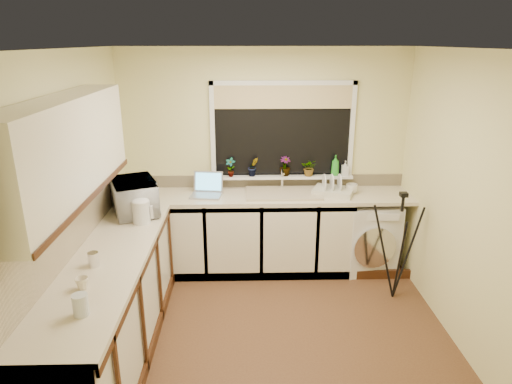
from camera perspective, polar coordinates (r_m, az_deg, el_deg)
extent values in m
plane|color=brown|center=(4.28, 1.86, -17.19)|extent=(3.20, 3.20, 0.00)
plane|color=white|center=(3.47, 2.30, 17.73)|extent=(3.20, 3.20, 0.00)
plane|color=beige|center=(5.13, 1.05, 4.21)|extent=(3.20, 0.00, 3.20)
plane|color=beige|center=(2.35, 4.31, -14.37)|extent=(3.20, 0.00, 3.20)
plane|color=beige|center=(3.94, -21.87, -1.71)|extent=(0.00, 3.00, 3.00)
plane|color=beige|center=(4.12, 24.89, -1.26)|extent=(0.00, 3.00, 3.00)
cube|color=silver|center=(5.10, -2.52, -5.35)|extent=(2.55, 0.60, 0.86)
cube|color=silver|center=(3.93, -17.70, -14.19)|extent=(0.54, 2.40, 0.86)
cube|color=beige|center=(4.94, 1.18, -0.54)|extent=(3.20, 0.60, 0.04)
cube|color=beige|center=(3.72, -18.38, -8.32)|extent=(0.60, 2.40, 0.04)
cube|color=silver|center=(3.32, -23.02, 4.91)|extent=(0.28, 1.90, 0.70)
cube|color=beige|center=(3.71, -23.04, -4.76)|extent=(0.02, 2.40, 0.45)
cube|color=beige|center=(5.19, 1.04, 1.44)|extent=(3.20, 0.02, 0.14)
cube|color=black|center=(5.06, 3.37, 7.74)|extent=(1.50, 0.02, 1.00)
cube|color=tan|center=(4.97, 3.47, 11.93)|extent=(1.50, 0.02, 0.25)
cube|color=white|center=(5.13, 3.31, 1.96)|extent=(1.60, 0.14, 0.03)
cube|color=tan|center=(4.94, 3.50, -0.16)|extent=(0.82, 0.46, 0.03)
cylinder|color=silver|center=(5.08, 3.35, 1.64)|extent=(0.03, 0.03, 0.24)
cube|color=silver|center=(5.30, 14.01, -5.31)|extent=(0.63, 0.61, 0.80)
cube|color=#98979E|center=(4.90, -6.37, -0.46)|extent=(0.35, 0.28, 0.02)
cube|color=#5DC8FF|center=(5.00, -6.07, 1.36)|extent=(0.33, 0.11, 0.22)
cylinder|color=silver|center=(4.27, -14.35, -2.49)|extent=(0.16, 0.16, 0.21)
cube|color=beige|center=(5.01, 9.77, 0.08)|extent=(0.51, 0.45, 0.06)
cylinder|color=silver|center=(3.03, -21.37, -13.19)|extent=(0.10, 0.10, 0.14)
cylinder|color=silver|center=(3.60, -19.92, -8.03)|extent=(0.08, 0.08, 0.11)
imported|color=white|center=(4.54, -15.12, -0.57)|extent=(0.59, 0.69, 0.32)
imported|color=#999999|center=(5.04, -3.26, 3.14)|extent=(0.13, 0.11, 0.22)
imported|color=#999999|center=(5.06, -0.37, 3.22)|extent=(0.15, 0.13, 0.22)
imported|color=#999999|center=(5.09, 3.70, 3.29)|extent=(0.15, 0.15, 0.22)
imported|color=#999999|center=(5.10, 6.80, 3.10)|extent=(0.21, 0.20, 0.20)
imported|color=green|center=(5.17, 10.02, 3.36)|extent=(0.11, 0.11, 0.23)
imported|color=#999999|center=(5.20, 11.25, 3.00)|extent=(0.08, 0.08, 0.17)
imported|color=beige|center=(5.07, 12.04, 0.40)|extent=(0.15, 0.15, 0.11)
imported|color=beige|center=(3.33, -21.19, -10.75)|extent=(0.11, 0.11, 0.08)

